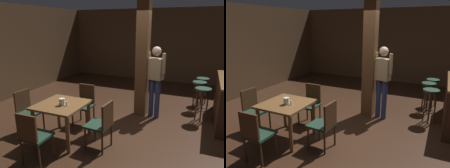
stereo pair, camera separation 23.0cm
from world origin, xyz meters
The scene contains 14 objects.
ground_plane centered at (0.00, 0.00, 0.00)m, with size 10.80×10.80×0.00m, color #382114.
wall_back centered at (0.00, 4.50, 1.40)m, with size 8.00×0.10×2.80m, color brown.
pillar centered at (0.07, 0.82, 1.40)m, with size 0.28×0.28×2.80m, color brown.
dining_table centered at (-0.98, -1.00, 0.61)m, with size 0.89×0.89×0.75m.
chair_east centered at (-0.13, -1.00, 0.51)m, with size 0.44×0.44×0.89m.
chair_west centered at (-1.83, -1.03, 0.51)m, with size 0.44×0.44×0.89m.
chair_north centered at (-0.95, -0.20, 0.51)m, with size 0.42×0.42×0.89m.
chair_south centered at (-0.95, -1.83, 0.51)m, with size 0.43×0.43×0.89m.
napkin_cup centered at (-0.93, -1.06, 0.81)m, with size 0.11×0.11×0.13m, color silver.
salt_shaker centered at (-0.83, -1.05, 0.79)m, with size 0.03×0.03×0.08m, color silver.
standing_person centered at (0.41, 0.78, 1.00)m, with size 0.47×0.29×1.72m.
bar_stool_near centered at (1.47, 1.02, 0.60)m, with size 0.36×0.36×0.79m.
bar_stool_mid centered at (1.37, 1.73, 0.57)m, with size 0.35×0.35×0.76m.
bar_stool_far centered at (1.44, 2.23, 0.56)m, with size 0.33×0.33×0.75m.
Camera 2 is at (1.65, -4.10, 2.21)m, focal length 35.00 mm.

